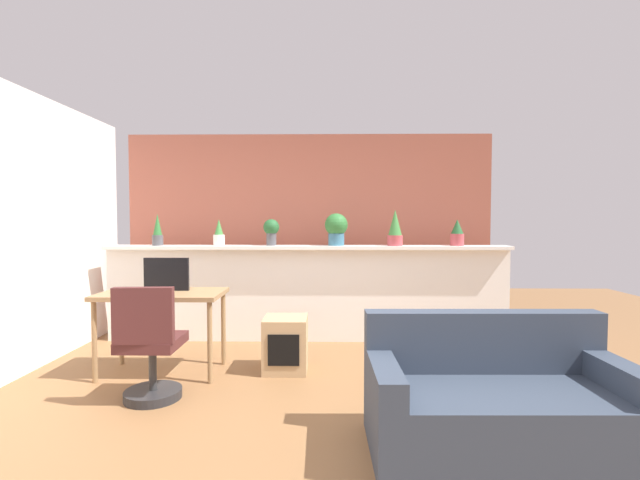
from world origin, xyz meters
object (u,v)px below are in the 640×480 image
object	(u,v)px
potted_plant_2	(271,230)
potted_plant_5	(457,233)
potted_plant_1	(219,234)
potted_plant_4	(395,229)
potted_plant_0	(158,231)
tv_monitor	(167,274)
side_cube_shelf	(286,344)
potted_plant_3	(336,228)
office_chair	(150,352)
desk	(162,301)
couch	(497,403)

from	to	relation	value
potted_plant_2	potted_plant_5	bearing A→B (deg)	-0.01
potted_plant_1	potted_plant_4	world-z (taller)	potted_plant_4
potted_plant_0	potted_plant_1	xyz separation A→B (m)	(0.70, 0.06, -0.03)
potted_plant_2	tv_monitor	world-z (taller)	potted_plant_2
side_cube_shelf	potted_plant_0	bearing A→B (deg)	147.48
potted_plant_3	side_cube_shelf	bearing A→B (deg)	-115.24
office_chair	side_cube_shelf	world-z (taller)	office_chair
potted_plant_0	potted_plant_1	bearing A→B (deg)	4.77
potted_plant_3	tv_monitor	distance (m)	1.96
potted_plant_3	desk	size ratio (longest dim) A/B	0.34
potted_plant_3	potted_plant_1	bearing A→B (deg)	179.54
tv_monitor	office_chair	bearing A→B (deg)	-80.09
potted_plant_4	couch	distance (m)	2.63
side_cube_shelf	potted_plant_2	bearing A→B (deg)	103.97
potted_plant_0	potted_plant_1	world-z (taller)	potted_plant_0
potted_plant_2	potted_plant_4	bearing A→B (deg)	-0.91
potted_plant_1	side_cube_shelf	distance (m)	1.69
potted_plant_1	side_cube_shelf	world-z (taller)	potted_plant_1
potted_plant_5	side_cube_shelf	distance (m)	2.37
potted_plant_2	side_cube_shelf	bearing A→B (deg)	-76.03
potted_plant_1	potted_plant_0	bearing A→B (deg)	-175.23
couch	tv_monitor	bearing A→B (deg)	151.12
potted_plant_3	couch	world-z (taller)	potted_plant_3
potted_plant_0	side_cube_shelf	distance (m)	2.12
desk	potted_plant_4	bearing A→B (deg)	25.54
potted_plant_0	potted_plant_3	distance (m)	2.06
couch	side_cube_shelf	bearing A→B (deg)	135.61
desk	office_chair	bearing A→B (deg)	-77.66
office_chair	potted_plant_1	bearing A→B (deg)	86.52
potted_plant_5	office_chair	distance (m)	3.47
potted_plant_2	potted_plant_4	distance (m)	1.42
potted_plant_5	office_chair	size ratio (longest dim) A/B	0.33
potted_plant_3	potted_plant_0	bearing A→B (deg)	-178.69
potted_plant_1	side_cube_shelf	bearing A→B (deg)	-50.49
potted_plant_0	potted_plant_4	distance (m)	2.73
side_cube_shelf	couch	distance (m)	1.99
potted_plant_0	potted_plant_2	distance (m)	1.31
potted_plant_2	office_chair	distance (m)	2.10
tv_monitor	side_cube_shelf	world-z (taller)	tv_monitor
potted_plant_1	potted_plant_3	size ratio (longest dim) A/B	0.82
potted_plant_2	potted_plant_4	size ratio (longest dim) A/B	0.74
tv_monitor	potted_plant_2	bearing A→B (deg)	50.67
potted_plant_1	office_chair	bearing A→B (deg)	-93.48
side_cube_shelf	tv_monitor	bearing A→B (deg)	179.94
potted_plant_2	potted_plant_5	size ratio (longest dim) A/B	1.00
couch	potted_plant_0	bearing A→B (deg)	141.34
desk	office_chair	size ratio (longest dim) A/B	1.21
potted_plant_3	tv_monitor	xyz separation A→B (m)	(-1.60, -1.05, -0.41)
potted_plant_4	side_cube_shelf	size ratio (longest dim) A/B	0.83
potted_plant_0	potted_plant_4	bearing A→B (deg)	0.31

